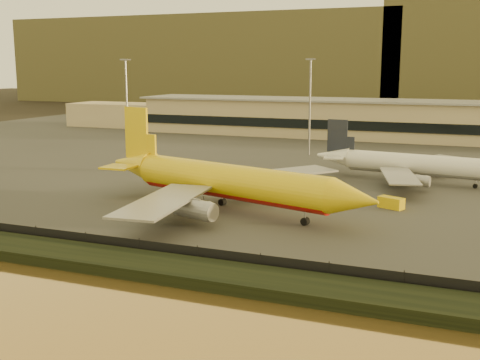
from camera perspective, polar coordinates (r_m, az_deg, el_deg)
The scene contains 11 objects.
ground at distance 84.99m, azimuth -1.42°, elevation -5.37°, with size 900.00×900.00×0.00m, color black.
embankment at distance 70.22m, azimuth -6.97°, elevation -8.36°, with size 320.00×7.00×1.40m, color black.
tarmac at distance 174.61m, azimuth 11.02°, elevation 2.81°, with size 320.00×220.00×0.20m, color #2D2D2D.
perimeter_fence at distance 73.38m, azimuth -5.47°, elevation -6.99°, with size 300.00×0.05×2.20m, color black.
terminal_building at distance 206.66m, azimuth 8.74°, elevation 5.80°, with size 202.00×25.00×12.60m.
apron_light_masts at distance 151.17m, azimuth 15.39°, elevation 7.37°, with size 152.20×12.20×25.40m.
distant_hills at distance 418.43m, azimuth 14.90°, elevation 11.45°, with size 470.00×160.00×70.00m.
dhl_cargo_jet at distance 98.16m, azimuth -1.30°, elevation -0.17°, with size 53.06×50.76×16.10m.
white_narrowbody_jet at distance 127.29m, azimuth 16.20°, elevation 1.38°, with size 42.36×41.00×12.17m.
gse_vehicle_yellow at distance 103.60m, azimuth 14.14°, elevation -2.10°, with size 4.20×1.89×1.89m, color #DAB60B.
gse_vehicle_white at distance 122.43m, azimuth -6.27°, elevation 0.05°, with size 3.62×1.63×1.63m, color silver.
Camera 1 is at (32.38, -74.97, 23.57)m, focal length 45.00 mm.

